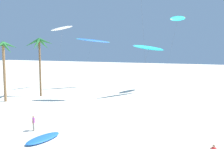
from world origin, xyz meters
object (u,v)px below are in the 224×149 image
object	(u,v)px
palm_tree_1	(40,49)
flying_kite_2	(178,18)
flying_kite_5	(62,28)
flying_kite_0	(93,41)
palm_tree_0	(4,55)
flying_kite_4	(149,48)
person_mid_field	(33,123)
grounded_kite_0	(43,138)

from	to	relation	value
palm_tree_1	flying_kite_2	xyz separation A→B (m)	(21.89, 15.81, 6.14)
flying_kite_5	flying_kite_0	bearing A→B (deg)	23.40
palm_tree_0	flying_kite_2	xyz separation A→B (m)	(24.12, 21.92, 7.05)
flying_kite_4	person_mid_field	world-z (taller)	flying_kite_4
flying_kite_5	grounded_kite_0	world-z (taller)	flying_kite_5
flying_kite_0	grounded_kite_0	world-z (taller)	flying_kite_0
palm_tree_0	grounded_kite_0	size ratio (longest dim) A/B	2.41
palm_tree_1	flying_kite_5	world-z (taller)	flying_kite_5
palm_tree_0	flying_kite_2	distance (m)	33.34
palm_tree_1	flying_kite_0	bearing A→B (deg)	70.56
flying_kite_0	grounded_kite_0	xyz separation A→B (m)	(10.49, -30.04, -10.30)
flying_kite_2	person_mid_field	size ratio (longest dim) A/B	9.74
flying_kite_2	person_mid_field	world-z (taller)	flying_kite_2
palm_tree_1	person_mid_field	distance (m)	21.50
flying_kite_0	flying_kite_5	distance (m)	7.31
flying_kite_0	flying_kite_4	distance (m)	14.16
palm_tree_0	flying_kite_4	size ratio (longest dim) A/B	1.02
palm_tree_1	flying_kite_2	distance (m)	27.69
palm_tree_1	flying_kite_5	xyz separation A→B (m)	(-1.85, 9.75, 4.52)
palm_tree_1	flying_kite_5	size ratio (longest dim) A/B	0.75
flying_kite_2	flying_kite_5	distance (m)	24.56
flying_kite_4	person_mid_field	size ratio (longest dim) A/B	5.90
grounded_kite_0	palm_tree_1	bearing A→B (deg)	130.25
flying_kite_0	flying_kite_4	world-z (taller)	flying_kite_0
palm_tree_0	flying_kite_0	size ratio (longest dim) A/B	0.88
flying_kite_5	grounded_kite_0	size ratio (longest dim) A/B	3.46
palm_tree_1	grounded_kite_0	size ratio (longest dim) A/B	2.60
flying_kite_5	person_mid_field	size ratio (longest dim) A/B	8.68
grounded_kite_0	flying_kite_4	bearing A→B (deg)	83.34
palm_tree_0	flying_kite_5	xyz separation A→B (m)	(0.37, 15.85, 5.43)
flying_kite_4	grounded_kite_0	xyz separation A→B (m)	(-3.08, -26.34, -8.64)
palm_tree_0	palm_tree_1	xyz separation A→B (m)	(2.22, 6.10, 0.91)
flying_kite_2	flying_kite_4	world-z (taller)	flying_kite_2
palm_tree_1	flying_kite_4	xyz separation A→B (m)	(17.97, 8.75, 0.20)
palm_tree_1	flying_kite_5	distance (m)	10.90
flying_kite_0	person_mid_field	size ratio (longest dim) A/B	6.84
flying_kite_5	grounded_kite_0	xyz separation A→B (m)	(16.74, -27.34, -12.96)
grounded_kite_0	palm_tree_0	bearing A→B (deg)	146.13
grounded_kite_0	flying_kite_0	bearing A→B (deg)	109.26
flying_kite_2	flying_kite_4	distance (m)	10.03
palm_tree_0	flying_kite_0	world-z (taller)	flying_kite_0
grounded_kite_0	person_mid_field	size ratio (longest dim) A/B	2.51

